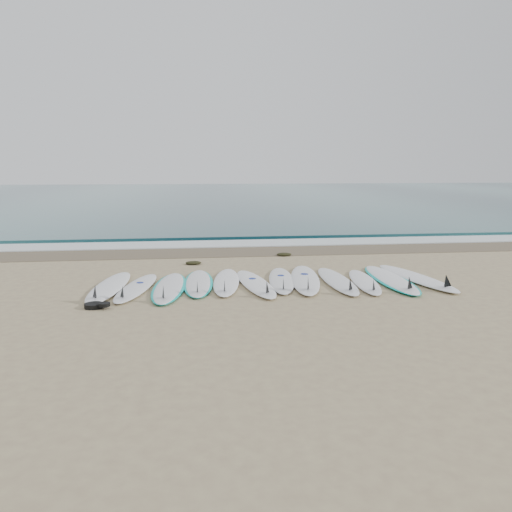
{
  "coord_description": "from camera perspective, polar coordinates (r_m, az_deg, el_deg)",
  "views": [
    {
      "loc": [
        -1.49,
        -10.08,
        2.44
      ],
      "look_at": [
        -0.1,
        1.14,
        0.4
      ],
      "focal_mm": 35.0,
      "sensor_mm": 36.0,
      "label": 1
    }
  ],
  "objects": [
    {
      "name": "surfboard_5",
      "position": [
        10.28,
        -0.0,
        -3.16
      ],
      "size": [
        0.85,
        2.67,
        0.34
      ],
      "rotation": [
        0.0,
        0.0,
        0.12
      ],
      "color": "white",
      "rests_on": "ground"
    },
    {
      "name": "ground",
      "position": [
        10.48,
        1.31,
        -3.24
      ],
      "size": [
        120.0,
        120.0,
        0.0
      ],
      "primitive_type": "plane",
      "color": "tan"
    },
    {
      "name": "surfboard_6",
      "position": [
        10.61,
        2.92,
        -2.76
      ],
      "size": [
        0.85,
        2.58,
        0.32
      ],
      "rotation": [
        0.0,
        0.0,
        -0.13
      ],
      "color": "white",
      "rests_on": "ground"
    },
    {
      "name": "wave_crest",
      "position": [
        17.31,
        -2.07,
        2.28
      ],
      "size": [
        120.0,
        1.0,
        0.1
      ],
      "primitive_type": "cube",
      "color": "#1F5157",
      "rests_on": "ground"
    },
    {
      "name": "surfboard_10",
      "position": [
        11.08,
        15.18,
        -2.57
      ],
      "size": [
        0.79,
        2.89,
        0.36
      ],
      "rotation": [
        0.0,
        0.0,
        -0.03
      ],
      "color": "white",
      "rests_on": "ground"
    },
    {
      "name": "foam_band",
      "position": [
        15.84,
        -1.59,
        1.43
      ],
      "size": [
        120.0,
        1.4,
        0.04
      ],
      "primitive_type": "cube",
      "color": "silver",
      "rests_on": "ground"
    },
    {
      "name": "surfboard_8",
      "position": [
        10.67,
        9.34,
        -2.81
      ],
      "size": [
        0.61,
        2.66,
        0.34
      ],
      "rotation": [
        0.0,
        0.0,
        -0.02
      ],
      "color": "white",
      "rests_on": "ground"
    },
    {
      "name": "surfboard_0",
      "position": [
        10.42,
        -16.49,
        -3.4
      ],
      "size": [
        0.83,
        2.81,
        0.35
      ],
      "rotation": [
        0.0,
        0.0,
        -0.09
      ],
      "color": "white",
      "rests_on": "ground"
    },
    {
      "name": "leash_coil",
      "position": [
        9.16,
        -17.81,
        -5.39
      ],
      "size": [
        0.46,
        0.36,
        0.11
      ],
      "color": "black",
      "rests_on": "ground"
    },
    {
      "name": "wet_sand_band",
      "position": [
        14.46,
        -1.06,
        0.54
      ],
      "size": [
        120.0,
        1.8,
        0.01
      ],
      "primitive_type": "cube",
      "color": "brown",
      "rests_on": "ground"
    },
    {
      "name": "surfboard_11",
      "position": [
        11.34,
        18.0,
        -2.38
      ],
      "size": [
        1.04,
        2.95,
        0.37
      ],
      "rotation": [
        0.0,
        0.0,
        0.15
      ],
      "color": "white",
      "rests_on": "ground"
    },
    {
      "name": "surfboard_1",
      "position": [
        10.23,
        -13.59,
        -3.54
      ],
      "size": [
        0.93,
        2.53,
        0.32
      ],
      "rotation": [
        0.0,
        0.0,
        -0.17
      ],
      "color": "white",
      "rests_on": "ground"
    },
    {
      "name": "seaweed_far",
      "position": [
        13.8,
        3.23,
        0.19
      ],
      "size": [
        0.41,
        0.32,
        0.08
      ],
      "primitive_type": "ellipsoid",
      "color": "black",
      "rests_on": "ground"
    },
    {
      "name": "seaweed_near",
      "position": [
        12.68,
        -7.17,
        -0.77
      ],
      "size": [
        0.4,
        0.31,
        0.08
      ],
      "primitive_type": "ellipsoid",
      "color": "black",
      "rests_on": "ground"
    },
    {
      "name": "surfboard_2",
      "position": [
        10.15,
        -9.92,
        -3.55
      ],
      "size": [
        0.79,
        2.69,
        0.34
      ],
      "rotation": [
        0.0,
        0.0,
        -0.06
      ],
      "color": "silver",
      "rests_on": "ground"
    },
    {
      "name": "surfboard_7",
      "position": [
        10.69,
        5.65,
        -2.65
      ],
      "size": [
        1.07,
        2.96,
        0.37
      ],
      "rotation": [
        0.0,
        0.0,
        -0.17
      ],
      "color": "white",
      "rests_on": "ground"
    },
    {
      "name": "surfboard_4",
      "position": [
        10.46,
        -3.42,
        -2.95
      ],
      "size": [
        0.79,
        2.62,
        0.33
      ],
      "rotation": [
        0.0,
        0.0,
        -0.1
      ],
      "color": "white",
      "rests_on": "ground"
    },
    {
      "name": "ocean",
      "position": [
        42.67,
        -5.11,
        6.92
      ],
      "size": [
        120.0,
        55.0,
        0.03
      ],
      "primitive_type": "cube",
      "color": "#1F5157",
      "rests_on": "ground"
    },
    {
      "name": "surfboard_3",
      "position": [
        10.46,
        -6.61,
        -3.05
      ],
      "size": [
        0.68,
        2.55,
        0.32
      ],
      "rotation": [
        0.0,
        0.0,
        -0.03
      ],
      "color": "white",
      "rests_on": "ground"
    },
    {
      "name": "surfboard_9",
      "position": [
        10.71,
        12.34,
        -2.89
      ],
      "size": [
        0.81,
        2.42,
        0.3
      ],
      "rotation": [
        0.0,
        0.0,
        -0.13
      ],
      "color": "white",
      "rests_on": "ground"
    }
  ]
}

